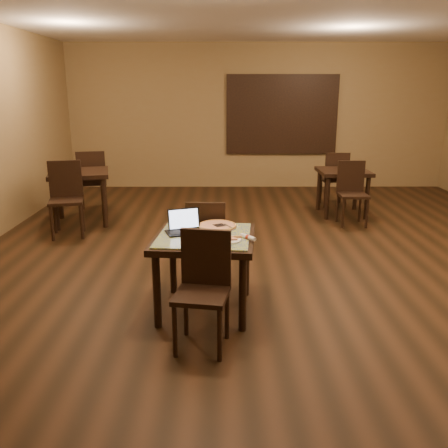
{
  "coord_description": "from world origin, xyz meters",
  "views": [
    {
      "loc": [
        -0.75,
        -5.26,
        2.07
      ],
      "look_at": [
        -0.74,
        -0.99,
        0.85
      ],
      "focal_mm": 38.0,
      "sensor_mm": 36.0,
      "label": 1
    }
  ],
  "objects_px": {
    "chair_main_near": "(204,282)",
    "other_table_a_chair_far": "(335,176)",
    "pizza_pan": "(217,227)",
    "other_table_a_chair_near": "(352,189)",
    "laptop": "(184,226)",
    "other_table_b_chair_near": "(66,194)",
    "tiled_table": "(204,245)",
    "other_table_a": "(343,178)",
    "other_table_b": "(80,180)",
    "other_table_b_chair_far": "(92,178)",
    "chair_main_far": "(206,238)"
  },
  "relations": [
    {
      "from": "other_table_a",
      "to": "other_table_a_chair_far",
      "type": "bearing_deg",
      "value": 89.02
    },
    {
      "from": "pizza_pan",
      "to": "chair_main_near",
      "type": "bearing_deg",
      "value": -97.01
    },
    {
      "from": "laptop",
      "to": "other_table_a_chair_far",
      "type": "distance_m",
      "value": 4.79
    },
    {
      "from": "other_table_a_chair_near",
      "to": "other_table_b_chair_near",
      "type": "relative_size",
      "value": 0.92
    },
    {
      "from": "chair_main_far",
      "to": "laptop",
      "type": "height_order",
      "value": "laptop"
    },
    {
      "from": "chair_main_near",
      "to": "other_table_b",
      "type": "relative_size",
      "value": 0.9
    },
    {
      "from": "chair_main_near",
      "to": "other_table_a_chair_far",
      "type": "distance_m",
      "value": 5.32
    },
    {
      "from": "tiled_table",
      "to": "other_table_b_chair_near",
      "type": "distance_m",
      "value": 3.27
    },
    {
      "from": "other_table_a_chair_far",
      "to": "other_table_b",
      "type": "distance_m",
      "value": 4.42
    },
    {
      "from": "other_table_b_chair_near",
      "to": "other_table_b",
      "type": "bearing_deg",
      "value": 74.56
    },
    {
      "from": "other_table_a_chair_near",
      "to": "other_table_a_chair_far",
      "type": "height_order",
      "value": "same"
    },
    {
      "from": "other_table_b",
      "to": "other_table_b_chair_near",
      "type": "relative_size",
      "value": 0.99
    },
    {
      "from": "chair_main_near",
      "to": "other_table_a_chair_far",
      "type": "xyz_separation_m",
      "value": [
        2.19,
        4.85,
        0.01
      ]
    },
    {
      "from": "tiled_table",
      "to": "other_table_b_chair_far",
      "type": "distance_m",
      "value": 4.29
    },
    {
      "from": "chair_main_near",
      "to": "other_table_a_chair_far",
      "type": "bearing_deg",
      "value": 75.67
    },
    {
      "from": "other_table_a_chair_far",
      "to": "other_table_b",
      "type": "bearing_deg",
      "value": 13.55
    },
    {
      "from": "pizza_pan",
      "to": "other_table_b_chair_far",
      "type": "height_order",
      "value": "other_table_b_chair_far"
    },
    {
      "from": "other_table_a_chair_near",
      "to": "other_table_b",
      "type": "height_order",
      "value": "other_table_a_chair_near"
    },
    {
      "from": "pizza_pan",
      "to": "other_table_a",
      "type": "relative_size",
      "value": 0.46
    },
    {
      "from": "other_table_a_chair_near",
      "to": "other_table_a_chair_far",
      "type": "bearing_deg",
      "value": 89.02
    },
    {
      "from": "tiled_table",
      "to": "other_table_b",
      "type": "bearing_deg",
      "value": 128.51
    },
    {
      "from": "laptop",
      "to": "other_table_b_chair_far",
      "type": "height_order",
      "value": "other_table_b_chair_far"
    },
    {
      "from": "laptop",
      "to": "other_table_a_chair_near",
      "type": "distance_m",
      "value": 3.84
    },
    {
      "from": "other_table_a_chair_near",
      "to": "other_table_b",
      "type": "xyz_separation_m",
      "value": [
        -4.28,
        0.05,
        0.13
      ]
    },
    {
      "from": "other_table_b_chair_near",
      "to": "other_table_a_chair_far",
      "type": "bearing_deg",
      "value": 8.46
    },
    {
      "from": "pizza_pan",
      "to": "other_table_b",
      "type": "height_order",
      "value": "other_table_b"
    },
    {
      "from": "other_table_b_chair_near",
      "to": "other_table_b_chair_far",
      "type": "height_order",
      "value": "same"
    },
    {
      "from": "chair_main_near",
      "to": "chair_main_far",
      "type": "distance_m",
      "value": 1.23
    },
    {
      "from": "chair_main_near",
      "to": "chair_main_far",
      "type": "relative_size",
      "value": 1.02
    },
    {
      "from": "pizza_pan",
      "to": "other_table_b_chair_near",
      "type": "xyz_separation_m",
      "value": [
        -2.22,
        2.26,
        -0.16
      ]
    },
    {
      "from": "pizza_pan",
      "to": "other_table_a",
      "type": "bearing_deg",
      "value": 58.66
    },
    {
      "from": "other_table_a",
      "to": "other_table_a_chair_far",
      "type": "relative_size",
      "value": 0.84
    },
    {
      "from": "tiled_table",
      "to": "other_table_a_chair_near",
      "type": "bearing_deg",
      "value": 59.44
    },
    {
      "from": "pizza_pan",
      "to": "other_table_b_chair_near",
      "type": "height_order",
      "value": "other_table_b_chair_near"
    },
    {
      "from": "other_table_b_chair_far",
      "to": "other_table_a",
      "type": "bearing_deg",
      "value": 165.12
    },
    {
      "from": "pizza_pan",
      "to": "other_table_a_chair_near",
      "type": "relative_size",
      "value": 0.38
    },
    {
      "from": "other_table_a",
      "to": "other_table_b_chair_far",
      "type": "distance_m",
      "value": 4.26
    },
    {
      "from": "other_table_a_chair_near",
      "to": "other_table_b",
      "type": "relative_size",
      "value": 0.93
    },
    {
      "from": "tiled_table",
      "to": "pizza_pan",
      "type": "distance_m",
      "value": 0.29
    },
    {
      "from": "other_table_a_chair_near",
      "to": "other_table_b_chair_near",
      "type": "height_order",
      "value": "other_table_b_chair_near"
    },
    {
      "from": "other_table_a_chair_near",
      "to": "laptop",
      "type": "bearing_deg",
      "value": -129.69
    },
    {
      "from": "tiled_table",
      "to": "other_table_a",
      "type": "height_order",
      "value": "other_table_a"
    },
    {
      "from": "other_table_a_chair_near",
      "to": "other_table_b",
      "type": "distance_m",
      "value": 4.28
    },
    {
      "from": "chair_main_far",
      "to": "pizza_pan",
      "type": "xyz_separation_m",
      "value": [
        0.12,
        -0.38,
        0.23
      ]
    },
    {
      "from": "chair_main_far",
      "to": "other_table_a_chair_far",
      "type": "relative_size",
      "value": 0.96
    },
    {
      "from": "chair_main_near",
      "to": "other_table_b_chair_far",
      "type": "relative_size",
      "value": 0.9
    },
    {
      "from": "laptop",
      "to": "other_table_a_chair_far",
      "type": "bearing_deg",
      "value": 40.28
    },
    {
      "from": "chair_main_near",
      "to": "other_table_a_chair_near",
      "type": "xyz_separation_m",
      "value": [
        2.18,
        3.7,
        0.01
      ]
    },
    {
      "from": "tiled_table",
      "to": "other_table_a",
      "type": "bearing_deg",
      "value": 63.93
    },
    {
      "from": "other_table_b_chair_near",
      "to": "pizza_pan",
      "type": "bearing_deg",
      "value": -59.03
    }
  ]
}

